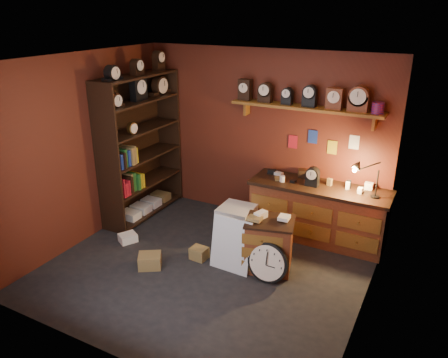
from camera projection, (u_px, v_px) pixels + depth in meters
floor at (206, 268)px, 5.84m from camera, size 4.00×4.00×0.00m
room_shell at (212, 143)px, 5.27m from camera, size 4.02×3.62×2.71m
shelving_unit at (139, 141)px, 6.96m from camera, size 0.47×1.60×2.58m
workbench at (318, 210)px, 6.42m from camera, size 2.01×0.66×1.36m
low_cabinet at (269, 242)px, 5.70m from camera, size 0.73×0.66×0.79m
big_round_clock at (268, 263)px, 5.48m from camera, size 0.53×0.17×0.53m
white_panel at (231, 269)px, 5.82m from camera, size 0.57×0.18×0.74m
mini_fridge at (236, 223)px, 6.50m from camera, size 0.50×0.52×0.51m
floor_box_a at (150, 261)px, 5.83m from camera, size 0.39×0.37×0.18m
floor_box_b at (128, 238)px, 6.47m from camera, size 0.30×0.31×0.12m
floor_box_c at (199, 253)px, 6.02m from camera, size 0.23×0.20×0.17m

